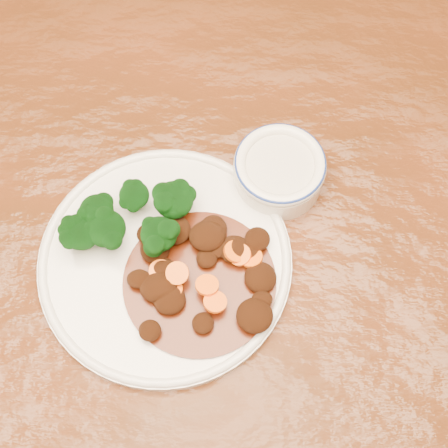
{
  "coord_description": "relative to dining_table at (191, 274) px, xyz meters",
  "views": [
    {
      "loc": [
        0.03,
        -0.26,
        1.41
      ],
      "look_at": [
        0.04,
        0.02,
        0.77
      ],
      "focal_mm": 50.0,
      "sensor_mm": 36.0,
      "label": 1
    }
  ],
  "objects": [
    {
      "name": "dining_table",
      "position": [
        0.0,
        0.0,
        0.0
      ],
      "size": [
        1.58,
        1.05,
        0.75
      ],
      "rotation": [
        0.0,
        0.0,
        -0.1
      ],
      "color": "#59260F",
      "rests_on": "ground"
    },
    {
      "name": "ground",
      "position": [
        0.0,
        0.0,
        -0.67
      ],
      "size": [
        4.0,
        4.0,
        0.0
      ],
      "primitive_type": "plane",
      "color": "#442111",
      "rests_on": "ground"
    },
    {
      "name": "broccoli_florets",
      "position": [
        -0.07,
        0.02,
        0.12
      ],
      "size": [
        0.14,
        0.09,
        0.05
      ],
      "color": "#69974E",
      "rests_on": "dinner_plate"
    },
    {
      "name": "dip_bowl",
      "position": [
        0.11,
        0.08,
        0.11
      ],
      "size": [
        0.11,
        0.11,
        0.05
      ],
      "rotation": [
        0.0,
        0.0,
        0.19
      ],
      "color": "white",
      "rests_on": "dining_table"
    },
    {
      "name": "dinner_plate",
      "position": [
        -0.03,
        -0.01,
        0.09
      ],
      "size": [
        0.28,
        0.28,
        0.02
      ],
      "rotation": [
        0.0,
        0.0,
        -0.36
      ],
      "color": "white",
      "rests_on": "dining_table"
    },
    {
      "name": "mince_stew",
      "position": [
        0.02,
        -0.03,
        0.1
      ],
      "size": [
        0.17,
        0.17,
        0.03
      ],
      "color": "#4F1D08",
      "rests_on": "dinner_plate"
    }
  ]
}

